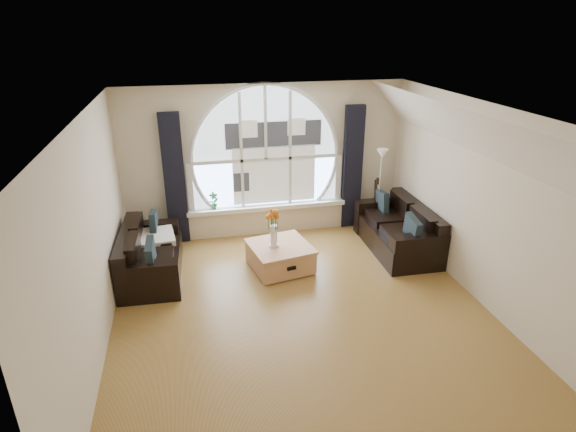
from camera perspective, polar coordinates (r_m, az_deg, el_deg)
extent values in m
cube|color=brown|center=(6.51, 1.75, -11.60)|extent=(5.00, 5.50, 0.01)
cube|color=silver|center=(5.46, 2.09, 12.46)|extent=(5.00, 5.50, 0.01)
cube|color=beige|center=(8.39, -2.75, 6.71)|extent=(5.00, 0.01, 2.70)
cube|color=beige|center=(3.64, 13.16, -17.77)|extent=(5.00, 0.01, 2.70)
cube|color=beige|center=(5.81, -22.76, -2.73)|extent=(0.01, 5.50, 2.70)
cube|color=beige|center=(6.88, 22.54, 1.21)|extent=(0.01, 5.50, 2.70)
cube|color=silver|center=(6.43, 21.66, 9.31)|extent=(0.92, 5.50, 0.72)
cube|color=silver|center=(8.29, -2.75, 8.48)|extent=(2.60, 0.06, 2.15)
cube|color=white|center=(8.57, -2.53, 1.12)|extent=(2.90, 0.22, 0.08)
cube|color=white|center=(8.26, -2.72, 8.42)|extent=(2.76, 0.08, 2.15)
cube|color=silver|center=(8.33, -1.69, 7.68)|extent=(1.70, 0.02, 1.50)
cube|color=black|center=(8.23, -13.65, 4.29)|extent=(0.35, 0.12, 2.30)
cube|color=black|center=(8.74, 7.85, 5.81)|extent=(0.35, 0.12, 2.30)
cube|color=black|center=(7.48, -16.37, -4.19)|extent=(0.91, 1.72, 0.75)
cube|color=black|center=(8.18, 13.18, -1.42)|extent=(0.94, 1.81, 0.80)
cube|color=tan|center=(7.44, -0.97, -4.84)|extent=(1.07, 1.07, 0.45)
cube|color=silver|center=(7.69, -15.76, -2.50)|extent=(0.61, 0.61, 0.10)
cube|color=white|center=(7.18, -1.75, -0.87)|extent=(0.24, 0.24, 0.70)
cube|color=#B2B2B2|center=(8.60, 11.04, 2.84)|extent=(0.24, 0.24, 1.60)
cube|color=brown|center=(8.82, 10.41, 1.53)|extent=(0.39, 0.29, 1.06)
imported|color=#1E6023|center=(8.40, -9.02, 1.85)|extent=(0.20, 0.17, 0.32)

